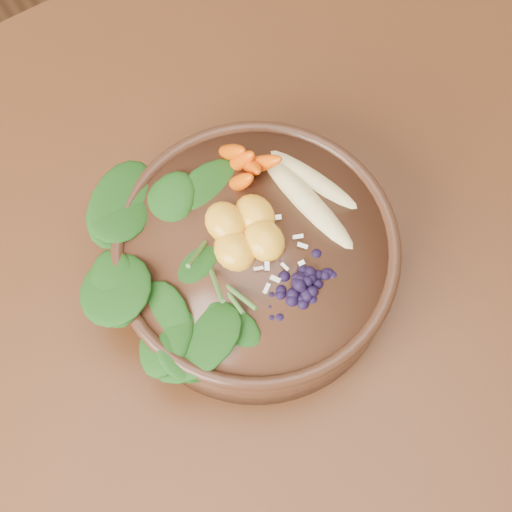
{
  "coord_description": "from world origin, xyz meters",
  "views": [
    {
      "loc": [
        -0.26,
        -0.18,
        1.4
      ],
      "look_at": [
        -0.13,
        0.03,
        0.79
      ],
      "focal_mm": 50.0,
      "sensor_mm": 36.0,
      "label": 1
    }
  ],
  "objects_px": {
    "mandarin_cluster": "(244,226)",
    "carrot_cluster": "(237,145)",
    "banana_halves": "(311,184)",
    "kale_heap": "(180,227)",
    "dining_table": "(365,270)",
    "stoneware_bowl": "(256,260)",
    "blueberry_pile": "(303,276)"
  },
  "relations": [
    {
      "from": "kale_heap",
      "to": "blueberry_pile",
      "type": "height_order",
      "value": "kale_heap"
    },
    {
      "from": "stoneware_bowl",
      "to": "carrot_cluster",
      "type": "xyz_separation_m",
      "value": [
        0.03,
        0.08,
        0.07
      ]
    },
    {
      "from": "stoneware_bowl",
      "to": "kale_heap",
      "type": "relative_size",
      "value": 1.53
    },
    {
      "from": "banana_halves",
      "to": "stoneware_bowl",
      "type": "bearing_deg",
      "value": -177.26
    },
    {
      "from": "banana_halves",
      "to": "mandarin_cluster",
      "type": "bearing_deg",
      "value": 170.25
    },
    {
      "from": "stoneware_bowl",
      "to": "dining_table",
      "type": "bearing_deg",
      "value": -14.51
    },
    {
      "from": "blueberry_pile",
      "to": "banana_halves",
      "type": "bearing_deg",
      "value": 51.72
    },
    {
      "from": "stoneware_bowl",
      "to": "blueberry_pile",
      "type": "bearing_deg",
      "value": -73.9
    },
    {
      "from": "kale_heap",
      "to": "banana_halves",
      "type": "height_order",
      "value": "kale_heap"
    },
    {
      "from": "dining_table",
      "to": "mandarin_cluster",
      "type": "height_order",
      "value": "mandarin_cluster"
    },
    {
      "from": "stoneware_bowl",
      "to": "kale_heap",
      "type": "xyz_separation_m",
      "value": [
        -0.05,
        0.04,
        0.05
      ]
    },
    {
      "from": "stoneware_bowl",
      "to": "banana_halves",
      "type": "xyz_separation_m",
      "value": [
        0.07,
        0.02,
        0.05
      ]
    },
    {
      "from": "banana_halves",
      "to": "mandarin_cluster",
      "type": "relative_size",
      "value": 1.83
    },
    {
      "from": "dining_table",
      "to": "stoneware_bowl",
      "type": "xyz_separation_m",
      "value": [
        -0.13,
        0.03,
        0.13
      ]
    },
    {
      "from": "blueberry_pile",
      "to": "dining_table",
      "type": "bearing_deg",
      "value": 9.83
    },
    {
      "from": "kale_heap",
      "to": "mandarin_cluster",
      "type": "height_order",
      "value": "kale_heap"
    },
    {
      "from": "dining_table",
      "to": "blueberry_pile",
      "type": "bearing_deg",
      "value": -170.17
    },
    {
      "from": "stoneware_bowl",
      "to": "mandarin_cluster",
      "type": "distance_m",
      "value": 0.05
    },
    {
      "from": "dining_table",
      "to": "banana_halves",
      "type": "relative_size",
      "value": 10.64
    },
    {
      "from": "dining_table",
      "to": "blueberry_pile",
      "type": "relative_size",
      "value": 13.36
    },
    {
      "from": "banana_halves",
      "to": "kale_heap",
      "type": "bearing_deg",
      "value": 156.45
    },
    {
      "from": "dining_table",
      "to": "banana_halves",
      "type": "distance_m",
      "value": 0.19
    },
    {
      "from": "carrot_cluster",
      "to": "kale_heap",
      "type": "bearing_deg",
      "value": -169.49
    },
    {
      "from": "kale_heap",
      "to": "blueberry_pile",
      "type": "bearing_deg",
      "value": -54.96
    },
    {
      "from": "carrot_cluster",
      "to": "mandarin_cluster",
      "type": "xyz_separation_m",
      "value": [
        -0.03,
        -0.06,
        -0.02
      ]
    },
    {
      "from": "carrot_cluster",
      "to": "mandarin_cluster",
      "type": "distance_m",
      "value": 0.07
    },
    {
      "from": "mandarin_cluster",
      "to": "stoneware_bowl",
      "type": "bearing_deg",
      "value": -83.1
    },
    {
      "from": "carrot_cluster",
      "to": "blueberry_pile",
      "type": "height_order",
      "value": "carrot_cluster"
    },
    {
      "from": "carrot_cluster",
      "to": "blueberry_pile",
      "type": "bearing_deg",
      "value": -109.55
    },
    {
      "from": "mandarin_cluster",
      "to": "carrot_cluster",
      "type": "bearing_deg",
      "value": 63.43
    },
    {
      "from": "banana_halves",
      "to": "blueberry_pile",
      "type": "bearing_deg",
      "value": -141.51
    },
    {
      "from": "kale_heap",
      "to": "stoneware_bowl",
      "type": "bearing_deg",
      "value": -39.89
    }
  ]
}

